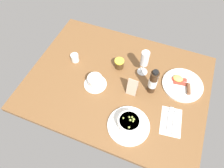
{
  "coord_description": "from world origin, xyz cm",
  "views": [
    {
      "loc": [
        23.54,
        -68.17,
        104.9
      ],
      "look_at": [
        -1.17,
        -5.88,
        4.58
      ],
      "focal_mm": 32.97,
      "sensor_mm": 36.0,
      "label": 1
    }
  ],
  "objects_px": {
    "porridge_bowl": "(129,124)",
    "wine_glass": "(145,60)",
    "coffee_cup": "(95,81)",
    "jam_jar": "(119,64)",
    "sauce_bottle_brown": "(153,82)",
    "menu_card": "(133,86)",
    "cutlery_setting": "(171,121)",
    "breakfast_plate": "(182,84)",
    "creamer_jug": "(75,58)"
  },
  "relations": [
    {
      "from": "porridge_bowl",
      "to": "wine_glass",
      "type": "xyz_separation_m",
      "value": [
        -0.04,
        0.38,
        0.09
      ]
    },
    {
      "from": "creamer_jug",
      "to": "jam_jar",
      "type": "relative_size",
      "value": 0.96
    },
    {
      "from": "porridge_bowl",
      "to": "jam_jar",
      "type": "relative_size",
      "value": 3.65
    },
    {
      "from": "menu_card",
      "to": "jam_jar",
      "type": "bearing_deg",
      "value": 133.21
    },
    {
      "from": "wine_glass",
      "to": "sauce_bottle_brown",
      "type": "distance_m",
      "value": 0.15
    },
    {
      "from": "sauce_bottle_brown",
      "to": "creamer_jug",
      "type": "bearing_deg",
      "value": 175.63
    },
    {
      "from": "coffee_cup",
      "to": "creamer_jug",
      "type": "height_order",
      "value": "coffee_cup"
    },
    {
      "from": "sauce_bottle_brown",
      "to": "coffee_cup",
      "type": "bearing_deg",
      "value": -165.36
    },
    {
      "from": "wine_glass",
      "to": "breakfast_plate",
      "type": "distance_m",
      "value": 0.28
    },
    {
      "from": "cutlery_setting",
      "to": "breakfast_plate",
      "type": "height_order",
      "value": "breakfast_plate"
    },
    {
      "from": "sauce_bottle_brown",
      "to": "porridge_bowl",
      "type": "bearing_deg",
      "value": -100.37
    },
    {
      "from": "wine_glass",
      "to": "breakfast_plate",
      "type": "xyz_separation_m",
      "value": [
        0.26,
        -0.01,
        -0.11
      ]
    },
    {
      "from": "creamer_jug",
      "to": "jam_jar",
      "type": "bearing_deg",
      "value": 11.07
    },
    {
      "from": "cutlery_setting",
      "to": "creamer_jug",
      "type": "height_order",
      "value": "creamer_jug"
    },
    {
      "from": "wine_glass",
      "to": "porridge_bowl",
      "type": "bearing_deg",
      "value": -84.21
    },
    {
      "from": "breakfast_plate",
      "to": "wine_glass",
      "type": "bearing_deg",
      "value": 177.72
    },
    {
      "from": "porridge_bowl",
      "to": "wine_glass",
      "type": "height_order",
      "value": "wine_glass"
    },
    {
      "from": "sauce_bottle_brown",
      "to": "menu_card",
      "type": "bearing_deg",
      "value": -154.7
    },
    {
      "from": "porridge_bowl",
      "to": "sauce_bottle_brown",
      "type": "bearing_deg",
      "value": 79.63
    },
    {
      "from": "menu_card",
      "to": "cutlery_setting",
      "type": "bearing_deg",
      "value": -21.46
    },
    {
      "from": "porridge_bowl",
      "to": "menu_card",
      "type": "bearing_deg",
      "value": 103.84
    },
    {
      "from": "porridge_bowl",
      "to": "menu_card",
      "type": "relative_size",
      "value": 1.95
    },
    {
      "from": "creamer_jug",
      "to": "breakfast_plate",
      "type": "xyz_separation_m",
      "value": [
        0.7,
        0.06,
        -0.02
      ]
    },
    {
      "from": "menu_card",
      "to": "creamer_jug",
      "type": "bearing_deg",
      "value": 168.21
    },
    {
      "from": "coffee_cup",
      "to": "jam_jar",
      "type": "relative_size",
      "value": 2.24
    },
    {
      "from": "sauce_bottle_brown",
      "to": "menu_card",
      "type": "relative_size",
      "value": 1.57
    },
    {
      "from": "breakfast_plate",
      "to": "sauce_bottle_brown",
      "type": "bearing_deg",
      "value": -148.43
    },
    {
      "from": "wine_glass",
      "to": "sauce_bottle_brown",
      "type": "xyz_separation_m",
      "value": [
        0.09,
        -0.11,
        -0.03
      ]
    },
    {
      "from": "coffee_cup",
      "to": "wine_glass",
      "type": "distance_m",
      "value": 0.32
    },
    {
      "from": "coffee_cup",
      "to": "wine_glass",
      "type": "height_order",
      "value": "wine_glass"
    },
    {
      "from": "jam_jar",
      "to": "menu_card",
      "type": "xyz_separation_m",
      "value": [
        0.14,
        -0.14,
        0.03
      ]
    },
    {
      "from": "porridge_bowl",
      "to": "sauce_bottle_brown",
      "type": "height_order",
      "value": "sauce_bottle_brown"
    },
    {
      "from": "menu_card",
      "to": "porridge_bowl",
      "type": "bearing_deg",
      "value": -76.16
    },
    {
      "from": "creamer_jug",
      "to": "sauce_bottle_brown",
      "type": "distance_m",
      "value": 0.53
    },
    {
      "from": "coffee_cup",
      "to": "sauce_bottle_brown",
      "type": "xyz_separation_m",
      "value": [
        0.32,
        0.08,
        0.05
      ]
    },
    {
      "from": "wine_glass",
      "to": "creamer_jug",
      "type": "bearing_deg",
      "value": -170.45
    },
    {
      "from": "breakfast_plate",
      "to": "creamer_jug",
      "type": "bearing_deg",
      "value": -174.77
    },
    {
      "from": "porridge_bowl",
      "to": "coffee_cup",
      "type": "bearing_deg",
      "value": 146.74
    },
    {
      "from": "cutlery_setting",
      "to": "sauce_bottle_brown",
      "type": "relative_size",
      "value": 1.0
    },
    {
      "from": "cutlery_setting",
      "to": "jam_jar",
      "type": "bearing_deg",
      "value": 148.1
    },
    {
      "from": "jam_jar",
      "to": "menu_card",
      "type": "relative_size",
      "value": 0.53
    },
    {
      "from": "cutlery_setting",
      "to": "sauce_bottle_brown",
      "type": "bearing_deg",
      "value": 136.56
    },
    {
      "from": "jam_jar",
      "to": "wine_glass",
      "type": "bearing_deg",
      "value": 6.61
    },
    {
      "from": "porridge_bowl",
      "to": "creamer_jug",
      "type": "bearing_deg",
      "value": 147.35
    },
    {
      "from": "coffee_cup",
      "to": "menu_card",
      "type": "relative_size",
      "value": 1.2
    },
    {
      "from": "cutlery_setting",
      "to": "coffee_cup",
      "type": "bearing_deg",
      "value": 172.18
    },
    {
      "from": "sauce_bottle_brown",
      "to": "menu_card",
      "type": "xyz_separation_m",
      "value": [
        -0.1,
        -0.05,
        -0.03
      ]
    },
    {
      "from": "coffee_cup",
      "to": "jam_jar",
      "type": "xyz_separation_m",
      "value": [
        0.09,
        0.18,
        -0.0
      ]
    },
    {
      "from": "creamer_jug",
      "to": "sauce_bottle_brown",
      "type": "relative_size",
      "value": 0.33
    },
    {
      "from": "jam_jar",
      "to": "coffee_cup",
      "type": "bearing_deg",
      "value": -115.45
    }
  ]
}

